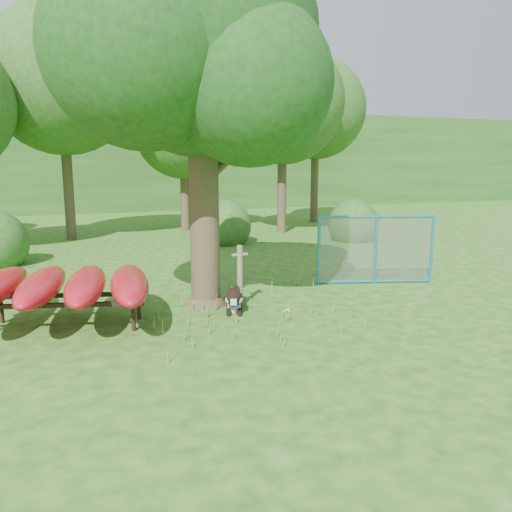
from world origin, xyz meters
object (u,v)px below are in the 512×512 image
object	(u,v)px
oak_tree	(199,52)
fence_section	(376,250)
husky_dog	(235,299)
kayak_rack	(64,286)

from	to	relation	value
oak_tree	fence_section	distance (m)	5.70
husky_dog	fence_section	size ratio (longest dim) A/B	0.45
kayak_rack	oak_tree	bearing A→B (deg)	27.63
oak_tree	kayak_rack	distance (m)	4.74
kayak_rack	fence_section	bearing A→B (deg)	22.68
husky_dog	oak_tree	bearing A→B (deg)	147.75
kayak_rack	husky_dog	bearing A→B (deg)	14.71
oak_tree	fence_section	bearing A→B (deg)	4.26
fence_section	kayak_rack	bearing A→B (deg)	-155.41
oak_tree	fence_section	size ratio (longest dim) A/B	2.68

